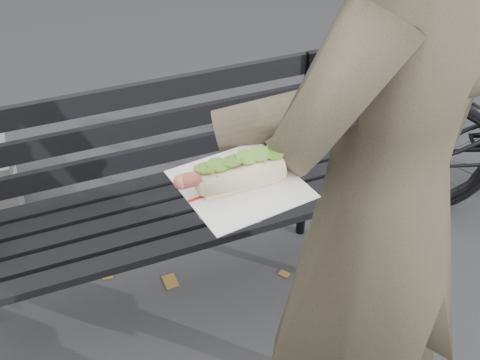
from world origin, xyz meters
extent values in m
cylinder|color=black|center=(0.66, 0.57, 0.23)|extent=(0.04, 0.04, 0.45)
cylinder|color=black|center=(0.66, 0.91, 0.23)|extent=(0.04, 0.04, 0.45)
cube|color=black|center=(-0.01, 0.56, 0.47)|extent=(1.50, 0.07, 0.03)
cube|color=black|center=(-0.01, 0.65, 0.47)|extent=(1.50, 0.07, 0.03)
cube|color=black|center=(-0.01, 0.74, 0.47)|extent=(1.50, 0.07, 0.03)
cube|color=black|center=(-0.01, 0.83, 0.47)|extent=(1.50, 0.07, 0.03)
cube|color=black|center=(-0.01, 0.92, 0.47)|extent=(1.50, 0.07, 0.03)
cube|color=black|center=(0.66, 0.93, 0.67)|extent=(0.04, 0.03, 0.42)
cube|color=black|center=(-0.01, 0.95, 0.57)|extent=(1.50, 0.02, 0.08)
cube|color=black|center=(-0.01, 0.95, 0.70)|extent=(1.50, 0.02, 0.08)
cube|color=black|center=(-0.01, 0.95, 0.83)|extent=(1.50, 0.02, 0.08)
imported|color=#413D2B|center=(0.34, 0.02, 0.95)|extent=(0.79, 0.64, 1.89)
cylinder|color=#413D2B|center=(0.21, 0.01, 1.24)|extent=(0.51, 0.23, 0.19)
cylinder|color=#D8A384|center=(0.00, -0.07, 1.18)|extent=(0.09, 0.08, 0.07)
ellipsoid|color=#D8A384|center=(-0.04, -0.08, 1.17)|extent=(0.10, 0.11, 0.03)
cylinder|color=#D8A384|center=(-0.10, -0.11, 1.17)|extent=(0.05, 0.02, 0.02)
cylinder|color=#D8A384|center=(-0.10, -0.09, 1.17)|extent=(0.05, 0.02, 0.02)
cylinder|color=#D8A384|center=(-0.10, -0.07, 1.17)|extent=(0.05, 0.02, 0.02)
cylinder|color=#D8A384|center=(-0.10, -0.05, 1.17)|extent=(0.05, 0.02, 0.02)
cylinder|color=#D8A384|center=(-0.03, -0.13, 1.17)|extent=(0.04, 0.05, 0.02)
cube|color=white|center=(-0.04, -0.08, 1.19)|extent=(0.21, 0.21, 0.00)
cube|color=#B21E1E|center=(-0.04, -0.08, 1.19)|extent=(0.19, 0.03, 0.00)
cylinder|color=#D96253|center=(-0.04, -0.08, 1.22)|extent=(0.20, 0.02, 0.02)
sphere|color=#D96253|center=(-0.14, -0.08, 1.22)|extent=(0.03, 0.02, 0.02)
sphere|color=#D96253|center=(0.06, -0.08, 1.22)|extent=(0.02, 0.02, 0.02)
sphere|color=#9E6B2D|center=(-0.08, -0.07, 1.23)|extent=(0.01, 0.01, 0.01)
sphere|color=#9E6B2D|center=(-0.07, -0.08, 1.23)|extent=(0.01, 0.01, 0.01)
sphere|color=#9E6B2D|center=(-0.10, -0.06, 1.23)|extent=(0.01, 0.01, 0.01)
sphere|color=#9E6B2D|center=(0.02, -0.10, 1.23)|extent=(0.01, 0.01, 0.01)
sphere|color=#9E6B2D|center=(-0.07, -0.07, 1.23)|extent=(0.01, 0.01, 0.01)
sphere|color=#9E6B2D|center=(-0.01, -0.06, 1.22)|extent=(0.01, 0.01, 0.01)
sphere|color=#9E6B2D|center=(0.00, -0.10, 1.23)|extent=(0.01, 0.01, 0.01)
sphere|color=#9E6B2D|center=(-0.09, -0.09, 1.23)|extent=(0.01, 0.01, 0.01)
sphere|color=#9E6B2D|center=(-0.06, -0.08, 1.23)|extent=(0.01, 0.01, 0.01)
sphere|color=#9E6B2D|center=(-0.01, -0.07, 1.23)|extent=(0.01, 0.01, 0.01)
sphere|color=#9E6B2D|center=(-0.09, -0.10, 1.23)|extent=(0.01, 0.01, 0.01)
sphere|color=#9E6B2D|center=(-0.01, -0.09, 1.23)|extent=(0.01, 0.01, 0.01)
sphere|color=#9E6B2D|center=(-0.03, -0.08, 1.23)|extent=(0.01, 0.01, 0.01)
sphere|color=#9E6B2D|center=(-0.08, -0.07, 1.23)|extent=(0.01, 0.01, 0.01)
sphere|color=#9E6B2D|center=(-0.05, -0.06, 1.23)|extent=(0.01, 0.01, 0.01)
sphere|color=#9E6B2D|center=(-0.08, -0.06, 1.23)|extent=(0.01, 0.01, 0.01)
sphere|color=#9E6B2D|center=(-0.03, -0.07, 1.23)|extent=(0.01, 0.01, 0.01)
sphere|color=#9E6B2D|center=(-0.08, -0.06, 1.23)|extent=(0.01, 0.01, 0.01)
sphere|color=#9E6B2D|center=(-0.02, -0.07, 1.23)|extent=(0.01, 0.01, 0.01)
sphere|color=#9E6B2D|center=(-0.05, -0.07, 1.23)|extent=(0.01, 0.01, 0.01)
sphere|color=#9E6B2D|center=(-0.07, -0.06, 1.23)|extent=(0.01, 0.01, 0.01)
sphere|color=#9E6B2D|center=(-0.10, -0.09, 1.23)|extent=(0.01, 0.01, 0.01)
sphere|color=#9E6B2D|center=(0.00, -0.08, 1.23)|extent=(0.01, 0.01, 0.01)
sphere|color=#9E6B2D|center=(-0.10, -0.08, 1.23)|extent=(0.01, 0.01, 0.01)
cylinder|color=#599027|center=(-0.10, -0.08, 1.24)|extent=(0.04, 0.04, 0.01)
cylinder|color=#599027|center=(-0.08, -0.08, 1.24)|extent=(0.04, 0.04, 0.01)
cylinder|color=#599027|center=(-0.06, -0.08, 1.24)|extent=(0.04, 0.04, 0.01)
cylinder|color=#599027|center=(-0.03, -0.08, 1.24)|extent=(0.04, 0.04, 0.01)
cylinder|color=#599027|center=(-0.01, -0.08, 1.24)|extent=(0.04, 0.04, 0.01)
cylinder|color=#599027|center=(0.01, -0.08, 1.24)|extent=(0.04, 0.04, 0.01)
cube|color=brown|center=(0.69, 1.08, 0.00)|extent=(0.05, 0.07, 0.00)
cube|color=brown|center=(1.24, 1.81, 0.00)|extent=(0.08, 0.07, 0.00)
cube|color=brown|center=(0.60, 2.14, 0.00)|extent=(0.10, 0.09, 0.00)
cube|color=brown|center=(0.47, 0.69, 0.00)|extent=(0.05, 0.05, 0.00)
cube|color=brown|center=(-0.22, 0.98, 0.00)|extent=(0.05, 0.07, 0.00)
cube|color=brown|center=(0.02, 0.83, 0.00)|extent=(0.06, 0.08, 0.00)
camera|label=1|loc=(-0.32, -0.76, 1.76)|focal=42.00mm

